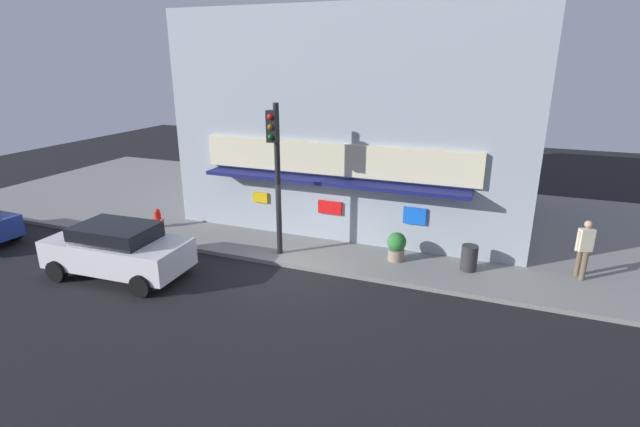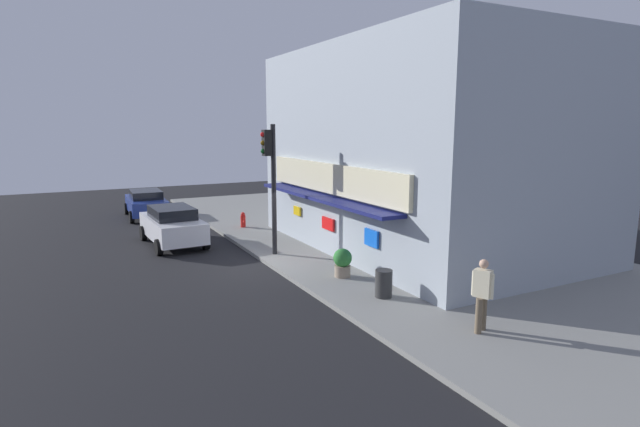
{
  "view_description": "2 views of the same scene",
  "coord_description": "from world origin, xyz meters",
  "px_view_note": "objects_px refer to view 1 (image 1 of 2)",
  "views": [
    {
      "loc": [
        5.74,
        -12.39,
        6.32
      ],
      "look_at": [
        0.06,
        2.1,
        1.2
      ],
      "focal_mm": 26.67,
      "sensor_mm": 36.0,
      "label": 1
    },
    {
      "loc": [
        16.45,
        -6.32,
        4.98
      ],
      "look_at": [
        -0.11,
        2.28,
        1.69
      ],
      "focal_mm": 28.11,
      "sensor_mm": 36.0,
      "label": 2
    }
  ],
  "objects_px": {
    "pedestrian": "(584,247)",
    "fire_hydrant": "(158,218)",
    "potted_plant_by_doorway": "(325,218)",
    "parked_car_white": "(118,249)",
    "potted_plant_by_window": "(397,246)",
    "trash_can": "(469,258)",
    "traffic_light": "(276,161)"
  },
  "relations": [
    {
      "from": "parked_car_white",
      "to": "potted_plant_by_doorway",
      "type": "bearing_deg",
      "value": 48.17
    },
    {
      "from": "potted_plant_by_window",
      "to": "parked_car_white",
      "type": "height_order",
      "value": "parked_car_white"
    },
    {
      "from": "pedestrian",
      "to": "potted_plant_by_window",
      "type": "height_order",
      "value": "pedestrian"
    },
    {
      "from": "traffic_light",
      "to": "pedestrian",
      "type": "relative_size",
      "value": 2.76
    },
    {
      "from": "trash_can",
      "to": "parked_car_white",
      "type": "height_order",
      "value": "parked_car_white"
    },
    {
      "from": "fire_hydrant",
      "to": "pedestrian",
      "type": "distance_m",
      "value": 14.52
    },
    {
      "from": "traffic_light",
      "to": "potted_plant_by_doorway",
      "type": "xyz_separation_m",
      "value": [
        0.76,
        2.31,
        -2.52
      ]
    },
    {
      "from": "fire_hydrant",
      "to": "potted_plant_by_window",
      "type": "bearing_deg",
      "value": 1.55
    },
    {
      "from": "pedestrian",
      "to": "potted_plant_by_window",
      "type": "distance_m",
      "value": 5.39
    },
    {
      "from": "fire_hydrant",
      "to": "trash_can",
      "type": "height_order",
      "value": "trash_can"
    },
    {
      "from": "pedestrian",
      "to": "parked_car_white",
      "type": "height_order",
      "value": "pedestrian"
    },
    {
      "from": "pedestrian",
      "to": "parked_car_white",
      "type": "relative_size",
      "value": 0.41
    },
    {
      "from": "trash_can",
      "to": "fire_hydrant",
      "type": "bearing_deg",
      "value": -178.4
    },
    {
      "from": "potted_plant_by_doorway",
      "to": "potted_plant_by_window",
      "type": "bearing_deg",
      "value": -24.78
    },
    {
      "from": "fire_hydrant",
      "to": "potted_plant_by_doorway",
      "type": "distance_m",
      "value": 6.41
    },
    {
      "from": "trash_can",
      "to": "potted_plant_by_window",
      "type": "height_order",
      "value": "potted_plant_by_window"
    },
    {
      "from": "trash_can",
      "to": "potted_plant_by_doorway",
      "type": "xyz_separation_m",
      "value": [
        -5.18,
        1.29,
        0.22
      ]
    },
    {
      "from": "pedestrian",
      "to": "fire_hydrant",
      "type": "bearing_deg",
      "value": -176.18
    },
    {
      "from": "fire_hydrant",
      "to": "potted_plant_by_window",
      "type": "relative_size",
      "value": 0.79
    },
    {
      "from": "pedestrian",
      "to": "parked_car_white",
      "type": "xyz_separation_m",
      "value": [
        -12.95,
        -4.58,
        -0.26
      ]
    },
    {
      "from": "trash_can",
      "to": "potted_plant_by_window",
      "type": "bearing_deg",
      "value": -178.19
    },
    {
      "from": "potted_plant_by_window",
      "to": "trash_can",
      "type": "bearing_deg",
      "value": 1.81
    },
    {
      "from": "parked_car_white",
      "to": "potted_plant_by_window",
      "type": "bearing_deg",
      "value": 26.84
    },
    {
      "from": "pedestrian",
      "to": "potted_plant_by_window",
      "type": "xyz_separation_m",
      "value": [
        -5.32,
        -0.72,
        -0.48
      ]
    },
    {
      "from": "fire_hydrant",
      "to": "pedestrian",
      "type": "bearing_deg",
      "value": 3.82
    },
    {
      "from": "potted_plant_by_window",
      "to": "parked_car_white",
      "type": "relative_size",
      "value": 0.21
    },
    {
      "from": "potted_plant_by_window",
      "to": "traffic_light",
      "type": "bearing_deg",
      "value": -165.7
    },
    {
      "from": "potted_plant_by_doorway",
      "to": "traffic_light",
      "type": "bearing_deg",
      "value": -108.29
    },
    {
      "from": "fire_hydrant",
      "to": "parked_car_white",
      "type": "bearing_deg",
      "value": -67.07
    },
    {
      "from": "pedestrian",
      "to": "potted_plant_by_doorway",
      "type": "distance_m",
      "value": 8.3
    },
    {
      "from": "fire_hydrant",
      "to": "trash_can",
      "type": "relative_size",
      "value": 0.93
    },
    {
      "from": "potted_plant_by_doorway",
      "to": "parked_car_white",
      "type": "height_order",
      "value": "parked_car_white"
    }
  ]
}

